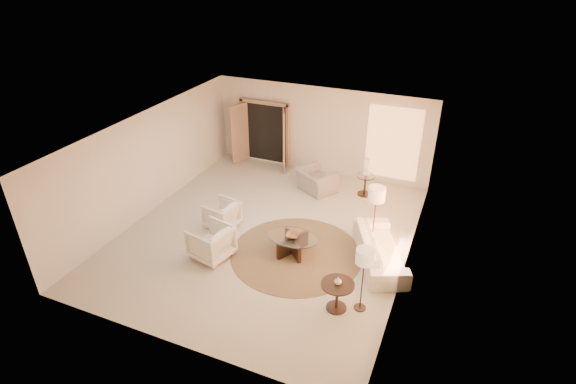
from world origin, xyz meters
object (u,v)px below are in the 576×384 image
at_px(end_vase, 338,281).
at_px(side_vase, 366,172).
at_px(armchair_right, 211,241).
at_px(coffee_table, 293,243).
at_px(sofa, 380,249).
at_px(accent_chair, 317,177).
at_px(floor_lamp_far, 365,259).
at_px(bowl, 293,236).
at_px(floor_lamp_near, 377,197).
at_px(end_table, 337,292).
at_px(armchair_left, 222,213).
at_px(side_table, 365,183).

distance_m(end_vase, side_vase, 4.97).
bearing_deg(armchair_right, coffee_table, 129.32).
bearing_deg(sofa, coffee_table, 79.63).
height_order(accent_chair, floor_lamp_far, floor_lamp_far).
xyz_separation_m(sofa, bowl, (-1.99, -0.51, 0.16)).
distance_m(sofa, floor_lamp_near, 1.21).
xyz_separation_m(end_table, end_vase, (0.00, -0.00, 0.27)).
distance_m(accent_chair, bowl, 3.21).
bearing_deg(floor_lamp_far, coffee_table, 148.40).
distance_m(armchair_left, side_table, 4.37).
xyz_separation_m(armchair_left, bowl, (2.16, -0.37, 0.10)).
xyz_separation_m(end_table, floor_lamp_far, (0.45, 0.19, 0.81)).
bearing_deg(end_table, accent_chair, 114.36).
bearing_deg(armchair_right, side_vase, 161.79).
bearing_deg(coffee_table, bowl, 0.00).
bearing_deg(accent_chair, side_table, -135.89).
bearing_deg(side_table, end_vase, -82.24).
distance_m(armchair_left, side_vase, 4.38).
xyz_separation_m(coffee_table, side_table, (0.87, 3.51, 0.09)).
xyz_separation_m(sofa, side_table, (-1.12, 3.00, 0.05)).
bearing_deg(end_vase, floor_lamp_near, 86.48).
bearing_deg(side_table, coffee_table, -103.97).
xyz_separation_m(armchair_left, floor_lamp_near, (3.86, 0.62, 1.01)).
xyz_separation_m(armchair_right, end_vase, (3.27, -0.54, 0.27)).
relative_size(sofa, end_table, 3.39).
distance_m(side_table, side_vase, 0.37).
relative_size(end_table, side_table, 1.07).
height_order(armchair_right, bowl, armchair_right).
distance_m(floor_lamp_near, end_vase, 2.51).
height_order(armchair_right, floor_lamp_near, floor_lamp_near).
bearing_deg(accent_chair, armchair_right, 103.68).
bearing_deg(end_table, armchair_left, 154.26).
xyz_separation_m(armchair_left, coffee_table, (2.16, -0.37, -0.10)).
relative_size(sofa, floor_lamp_far, 1.56).
relative_size(armchair_left, floor_lamp_far, 0.53).
height_order(floor_lamp_far, end_vase, floor_lamp_far).
xyz_separation_m(end_vase, side_vase, (-0.67, 4.93, 0.04)).
distance_m(armchair_left, floor_lamp_far, 4.53).
bearing_deg(coffee_table, side_vase, 76.03).
height_order(accent_chair, bowl, accent_chair).
relative_size(armchair_right, side_vase, 3.46).
xyz_separation_m(floor_lamp_near, floor_lamp_far, (0.30, -2.22, -0.15)).
height_order(end_table, side_vase, side_vase).
relative_size(end_vase, side_vase, 0.61).
bearing_deg(side_vase, floor_lamp_far, -76.73).
distance_m(armchair_left, armchair_right, 1.32).
bearing_deg(floor_lamp_far, bowl, 148.40).
bearing_deg(floor_lamp_far, end_vase, -156.75).
height_order(armchair_left, coffee_table, armchair_left).
xyz_separation_m(armchair_right, accent_chair, (1.19, 4.04, 0.01)).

